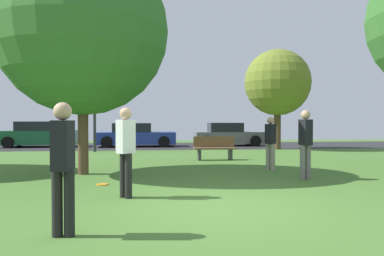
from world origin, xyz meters
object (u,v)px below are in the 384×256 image
(person_thrower, at_px, (270,141))
(street_lamp_post, at_px, (94,105))
(person_bystander, at_px, (63,162))
(parked_car_grey, at_px, (228,135))
(frisbee_disc, at_px, (102,184))
(oak_tree_center, at_px, (278,83))
(person_walking, at_px, (305,141))
(parked_car_green, at_px, (39,135))
(parked_car_blue, at_px, (135,136))
(park_bench, at_px, (215,148))
(person_catcher, at_px, (126,147))
(oak_tree_left, at_px, (83,30))

(person_thrower, relative_size, street_lamp_post, 0.36)
(person_bystander, distance_m, parked_car_grey, 18.26)
(person_bystander, distance_m, frisbee_disc, 4.12)
(oak_tree_center, xyz_separation_m, parked_car_grey, (-2.03, 3.05, -2.86))
(frisbee_disc, xyz_separation_m, street_lamp_post, (-1.53, 9.64, 2.24))
(street_lamp_post, bearing_deg, frisbee_disc, -80.95)
(person_bystander, distance_m, person_walking, 6.68)
(parked_car_green, xyz_separation_m, parked_car_blue, (5.45, -0.31, -0.04))
(frisbee_disc, relative_size, parked_car_green, 0.07)
(street_lamp_post, bearing_deg, park_bench, -40.19)
(person_walking, bearing_deg, street_lamp_post, 23.31)
(person_bystander, distance_m, park_bench, 10.00)
(person_bystander, relative_size, parked_car_grey, 0.44)
(person_catcher, distance_m, park_bench, 7.50)
(person_catcher, xyz_separation_m, person_walking, (4.45, 1.86, 0.01))
(person_catcher, relative_size, parked_car_grey, 0.44)
(person_catcher, height_order, person_bystander, person_catcher)
(person_thrower, distance_m, person_catcher, 5.63)
(person_walking, relative_size, park_bench, 1.12)
(person_catcher, bearing_deg, frisbee_disc, 69.97)
(person_walking, distance_m, parked_car_blue, 13.73)
(person_catcher, relative_size, frisbee_disc, 6.57)
(parked_car_blue, height_order, park_bench, parked_car_blue)
(frisbee_disc, height_order, street_lamp_post, street_lamp_post)
(person_catcher, height_order, person_walking, person_walking)
(person_thrower, height_order, person_catcher, person_catcher)
(person_walking, xyz_separation_m, street_lamp_post, (-6.63, 9.34, 1.25))
(parked_car_green, distance_m, parked_car_blue, 5.45)
(oak_tree_center, relative_size, street_lamp_post, 1.16)
(person_thrower, relative_size, person_catcher, 0.92)
(person_bystander, height_order, parked_car_grey, person_bystander)
(oak_tree_left, distance_m, person_bystander, 6.70)
(parked_car_blue, bearing_deg, parked_car_green, 176.71)
(oak_tree_center, distance_m, person_walking, 10.62)
(parked_car_blue, xyz_separation_m, parked_car_grey, (5.46, 0.18, 0.00))
(person_thrower, height_order, parked_car_grey, person_thrower)
(person_catcher, distance_m, person_walking, 4.82)
(person_catcher, relative_size, person_bystander, 1.01)
(frisbee_disc, relative_size, park_bench, 0.17)
(oak_tree_center, xyz_separation_m, person_walking, (-2.66, -9.98, -2.48))
(oak_tree_left, bearing_deg, street_lamp_post, 95.73)
(person_bystander, bearing_deg, person_thrower, -30.08)
(person_thrower, distance_m, person_walking, 1.97)
(oak_tree_left, relative_size, person_catcher, 3.64)
(oak_tree_left, bearing_deg, person_walking, -15.26)
(person_catcher, bearing_deg, parked_car_grey, 28.65)
(parked_car_grey, height_order, street_lamp_post, street_lamp_post)
(oak_tree_center, height_order, parked_car_blue, oak_tree_center)
(oak_tree_left, height_order, person_catcher, oak_tree_left)
(oak_tree_center, xyz_separation_m, frisbee_disc, (-7.76, -10.28, -3.47))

